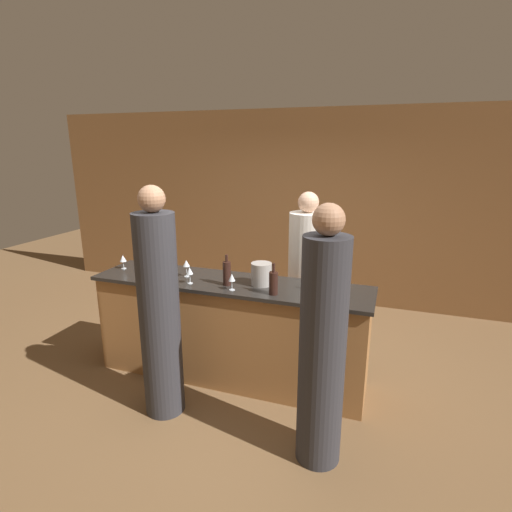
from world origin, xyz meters
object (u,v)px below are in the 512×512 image
bartender (306,283)px  ice_bucket (261,274)px  guest_1 (322,348)px  guest_0 (159,312)px  wine_bottle_1 (273,283)px  wine_bottle_0 (227,273)px  wine_bottle_2 (330,281)px

bartender → ice_bucket: bearing=68.6°
bartender → ice_bucket: (-0.27, -0.70, 0.28)m
bartender → guest_1: (0.45, -1.52, 0.06)m
guest_0 → wine_bottle_1: guest_0 is taller
guest_1 → wine_bottle_1: 0.85m
wine_bottle_0 → wine_bottle_2: bearing=5.2°
wine_bottle_1 → ice_bucket: size_ratio=1.34×
wine_bottle_0 → guest_0: bearing=-122.1°
guest_0 → wine_bottle_2: bearing=27.2°
wine_bottle_2 → ice_bucket: bearing=177.8°
wine_bottle_1 → guest_0: bearing=-149.7°
bartender → guest_1: guest_1 is taller
guest_0 → wine_bottle_0: bearing=57.9°
bartender → wine_bottle_1: bearing=83.9°
wine_bottle_0 → ice_bucket: bearing=20.3°
guest_1 → guest_0: bearing=175.2°
guest_1 → wine_bottle_0: size_ratio=6.55×
bartender → wine_bottle_0: bartender is taller
wine_bottle_1 → wine_bottle_0: bearing=169.3°
wine_bottle_1 → bartender: bearing=83.9°
guest_0 → guest_1: 1.40m
guest_1 → wine_bottle_2: guest_1 is taller
guest_0 → wine_bottle_1: 1.00m
wine_bottle_0 → wine_bottle_1: (0.48, -0.09, -0.01)m
guest_0 → wine_bottle_1: size_ratio=7.00×
wine_bottle_0 → ice_bucket: 0.32m
wine_bottle_0 → wine_bottle_2: wine_bottle_2 is taller
wine_bottle_1 → wine_bottle_2: (0.46, 0.18, 0.01)m
wine_bottle_2 → ice_bucket: (-0.64, 0.03, -0.02)m
guest_1 → wine_bottle_0: bearing=145.6°
bartender → wine_bottle_0: bearing=54.7°
guest_1 → wine_bottle_2: size_ratio=6.44×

